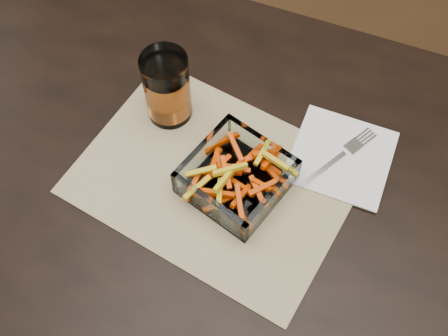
# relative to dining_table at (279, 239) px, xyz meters

# --- Properties ---
(dining_table) EXTENTS (1.60, 0.90, 0.75)m
(dining_table) POSITION_rel_dining_table_xyz_m (0.00, 0.00, 0.00)
(dining_table) COLOR black
(dining_table) RESTS_ON ground
(placemat) EXTENTS (0.50, 0.40, 0.00)m
(placemat) POSITION_rel_dining_table_xyz_m (-0.13, 0.03, 0.09)
(placemat) COLOR tan
(placemat) RESTS_ON dining_table
(glass_bowl) EXTENTS (0.19, 0.19, 0.06)m
(glass_bowl) POSITION_rel_dining_table_xyz_m (-0.09, 0.03, 0.12)
(glass_bowl) COLOR white
(glass_bowl) RESTS_ON placemat
(tumbler) EXTENTS (0.08, 0.08, 0.14)m
(tumbler) POSITION_rel_dining_table_xyz_m (-0.26, 0.13, 0.16)
(tumbler) COLOR white
(tumbler) RESTS_ON placemat
(napkin) EXTENTS (0.17, 0.17, 0.00)m
(napkin) POSITION_rel_dining_table_xyz_m (0.06, 0.15, 0.09)
(napkin) COLOR white
(napkin) RESTS_ON placemat
(fork) EXTENTS (0.10, 0.16, 0.00)m
(fork) POSITION_rel_dining_table_xyz_m (0.06, 0.15, 0.10)
(fork) COLOR silver
(fork) RESTS_ON napkin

